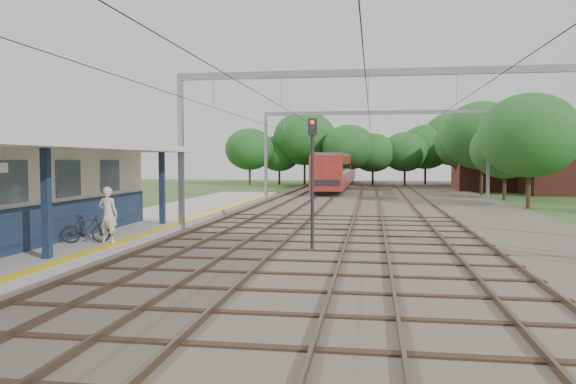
{
  "coord_description": "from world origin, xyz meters",
  "views": [
    {
      "loc": [
        3.42,
        -8.92,
        3.2
      ],
      "look_at": [
        -0.77,
        18.83,
        1.6
      ],
      "focal_mm": 35.0,
      "sensor_mm": 36.0,
      "label": 1
    }
  ],
  "objects_px": {
    "person": "(108,215)",
    "signal_post": "(312,166)",
    "train": "(338,170)",
    "bicycle": "(86,229)"
  },
  "relations": [
    {
      "from": "train",
      "to": "signal_post",
      "type": "xyz_separation_m",
      "value": [
        1.85,
        -45.53,
        0.89
      ]
    },
    {
      "from": "person",
      "to": "signal_post",
      "type": "relative_size",
      "value": 0.42
    },
    {
      "from": "person",
      "to": "signal_post",
      "type": "bearing_deg",
      "value": -164.77
    },
    {
      "from": "signal_post",
      "to": "bicycle",
      "type": "bearing_deg",
      "value": -175.09
    },
    {
      "from": "bicycle",
      "to": "signal_post",
      "type": "relative_size",
      "value": 0.35
    },
    {
      "from": "person",
      "to": "bicycle",
      "type": "bearing_deg",
      "value": 20.9
    },
    {
      "from": "person",
      "to": "signal_post",
      "type": "distance_m",
      "value": 7.26
    },
    {
      "from": "bicycle",
      "to": "signal_post",
      "type": "bearing_deg",
      "value": -96.94
    },
    {
      "from": "train",
      "to": "signal_post",
      "type": "bearing_deg",
      "value": -87.67
    },
    {
      "from": "signal_post",
      "to": "train",
      "type": "bearing_deg",
      "value": 86.48
    }
  ]
}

